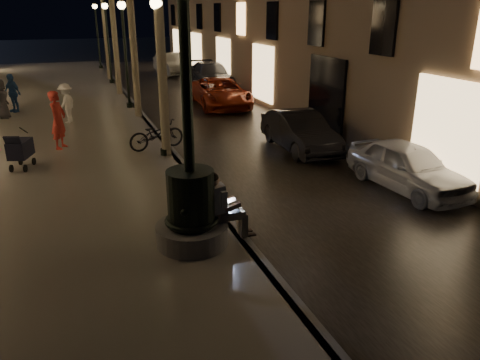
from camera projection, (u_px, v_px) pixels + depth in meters
name	position (u px, v px, depth m)	size (l,w,h in m)	color
ground	(140.00, 115.00, 20.99)	(120.00, 120.00, 0.00)	black
cobble_lane	(204.00, 110.00, 21.96)	(6.00, 45.00, 0.02)	black
promenade	(44.00, 120.00, 19.66)	(8.00, 45.00, 0.20)	slate
curb_strip	(140.00, 113.00, 20.96)	(0.25, 45.00, 0.20)	#59595B
fountain_lamppost	(191.00, 195.00, 8.80)	(1.40, 1.40, 5.21)	#59595B
seated_man_laptop	(222.00, 204.00, 9.10)	(1.04, 0.35, 1.41)	gray
lamp_curb_a	(159.00, 55.00, 13.61)	(0.36, 0.36, 4.81)	black
lamp_curb_b	(124.00, 39.00, 20.66)	(0.36, 0.36, 4.81)	black
lamp_curb_c	(107.00, 31.00, 27.70)	(0.36, 0.36, 4.81)	black
lamp_curb_d	(97.00, 27.00, 34.74)	(0.36, 0.36, 4.81)	black
stroller	(20.00, 149.00, 13.20)	(0.71, 1.15, 1.16)	black
car_front	(408.00, 166.00, 12.25)	(1.48, 3.69, 1.26)	#A4A5AB
car_second	(300.00, 131.00, 15.65)	(1.37, 3.92, 1.29)	black
car_third	(220.00, 93.00, 22.60)	(2.28, 4.93, 1.37)	#9A2B13
car_rear	(211.00, 76.00, 27.75)	(2.11, 5.18, 1.50)	#2E2E33
car_fifth	(172.00, 64.00, 33.44)	(1.61, 4.61, 1.52)	gray
pedestrian_red	(58.00, 120.00, 15.04)	(0.68, 0.45, 1.88)	red
pedestrian_white	(66.00, 103.00, 18.57)	(1.00, 0.58, 1.55)	white
pedestrian_blue	(12.00, 93.00, 20.48)	(0.98, 0.41, 1.66)	#254C8A
pedestrian_dark	(1.00, 99.00, 19.29)	(0.79, 0.51, 1.61)	#333338
bicycle	(156.00, 134.00, 15.13)	(0.65, 1.86, 0.98)	black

